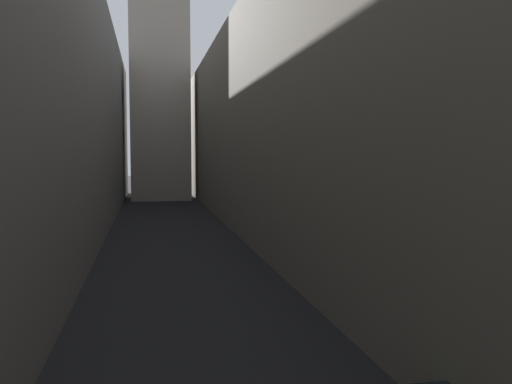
{
  "coord_description": "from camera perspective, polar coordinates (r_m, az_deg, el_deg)",
  "views": [
    {
      "loc": [
        -1.99,
        5.49,
        7.11
      ],
      "look_at": [
        0.0,
        15.32,
        6.38
      ],
      "focal_mm": 37.53,
      "sensor_mm": 36.0,
      "label": 1
    }
  ],
  "objects": [
    {
      "name": "building_block_left",
      "position": [
        45.87,
        -24.94,
        8.15
      ],
      "size": [
        14.0,
        108.0,
        21.25
      ],
      "primitive_type": "cube",
      "color": "slate",
      "rests_on": "ground"
    },
    {
      "name": "ground_plane",
      "position": [
        43.14,
        -8.7,
        -5.4
      ],
      "size": [
        264.0,
        264.0,
        0.0
      ],
      "primitive_type": "plane",
      "color": "black"
    },
    {
      "name": "building_block_right",
      "position": [
        46.56,
        5.32,
        7.56
      ],
      "size": [
        11.81,
        108.0,
        19.81
      ],
      "primitive_type": "cube",
      "color": "#756B5B",
      "rests_on": "ground"
    }
  ]
}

